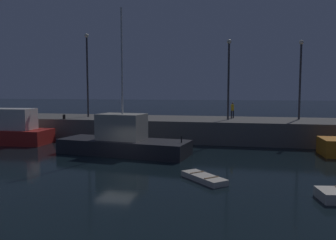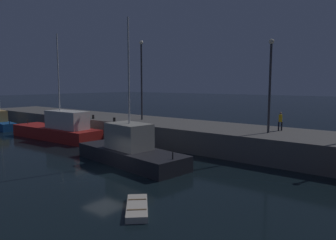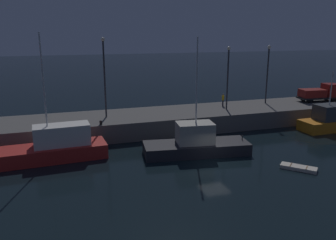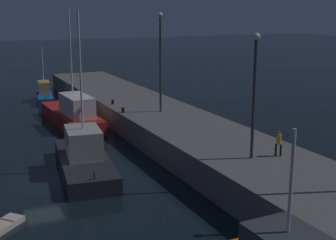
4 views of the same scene
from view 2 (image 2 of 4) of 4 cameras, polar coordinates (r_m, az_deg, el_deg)
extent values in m
plane|color=black|center=(23.28, -11.41, -9.37)|extent=(320.00, 320.00, 0.00)
cube|color=#5B5956|center=(32.48, 5.86, -2.80)|extent=(77.63, 7.76, 2.14)
cube|color=#232328|center=(25.62, -6.78, -6.47)|extent=(10.78, 4.73, 1.16)
cube|color=#ADA899|center=(25.44, -7.07, -2.90)|extent=(3.84, 2.80, 2.04)
cylinder|color=silver|center=(25.06, -7.13, 8.74)|extent=(0.14, 0.14, 8.22)
cylinder|color=#262626|center=(21.90, 0.86, -6.46)|extent=(0.10, 0.10, 0.50)
cube|color=red|center=(38.77, -19.65, -2.20)|extent=(12.60, 3.85, 1.36)
cube|color=silver|center=(36.78, -17.79, 0.03)|extent=(5.24, 2.44, 1.98)
cylinder|color=silver|center=(37.59, -19.22, 8.09)|extent=(0.14, 0.14, 8.47)
cylinder|color=#262626|center=(43.45, -24.02, -0.24)|extent=(0.10, 0.10, 0.50)
cube|color=#195193|center=(50.04, -27.76, -0.87)|extent=(7.28, 2.82, 1.03)
cylinder|color=#262626|center=(46.84, -26.71, -0.33)|extent=(0.10, 0.10, 0.50)
cube|color=beige|center=(16.51, -5.60, -15.47)|extent=(2.85, 2.95, 0.31)
cube|color=olive|center=(17.07, -5.58, -14.07)|extent=(0.74, 0.70, 0.04)
cube|color=olive|center=(15.82, -5.65, -15.79)|extent=(0.74, 0.70, 0.04)
cylinder|color=#38383D|center=(36.96, -4.79, 6.78)|extent=(0.20, 0.20, 8.70)
sphere|color=#F9EFCC|center=(37.26, -4.86, 13.77)|extent=(0.44, 0.44, 0.44)
cylinder|color=#38383D|center=(28.26, 17.89, 5.37)|extent=(0.20, 0.20, 7.53)
sphere|color=#F9EFCC|center=(28.48, 18.18, 13.32)|extent=(0.44, 0.44, 0.44)
cylinder|color=black|center=(30.17, 19.83, -1.06)|extent=(0.13, 0.13, 0.80)
cylinder|color=black|center=(30.00, 19.34, -1.09)|extent=(0.13, 0.13, 0.80)
cylinder|color=yellow|center=(30.00, 19.64, 0.31)|extent=(0.43, 0.43, 0.66)
sphere|color=#8C664C|center=(29.96, 19.67, 1.16)|extent=(0.19, 0.19, 0.19)
cylinder|color=black|center=(35.60, -9.67, 0.07)|extent=(0.28, 0.28, 0.46)
cylinder|color=black|center=(39.02, -13.36, 0.56)|extent=(0.28, 0.28, 0.47)
camera|label=1|loc=(11.54, -90.96, -6.71)|focal=35.74mm
camera|label=3|loc=(33.51, -75.51, 11.25)|focal=37.07mm
camera|label=4|loc=(17.27, 95.15, 16.40)|focal=49.51mm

